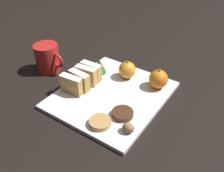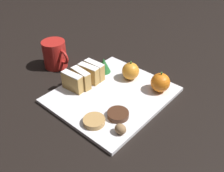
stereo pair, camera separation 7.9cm
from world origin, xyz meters
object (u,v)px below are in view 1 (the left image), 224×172
(orange_near, at_px, (158,79))
(coffee_mug, at_px, (48,58))
(orange_far, at_px, (127,70))
(walnut, at_px, (128,128))
(chocolate_cookie, at_px, (123,114))

(orange_near, relative_size, coffee_mug, 0.59)
(orange_far, distance_m, walnut, 0.26)
(orange_near, height_order, chocolate_cookie, orange_near)
(orange_near, distance_m, walnut, 0.23)
(orange_far, height_order, chocolate_cookie, orange_far)
(orange_near, bearing_deg, walnut, -84.01)
(orange_far, bearing_deg, orange_near, 3.86)
(chocolate_cookie, xyz_separation_m, coffee_mug, (-0.37, 0.07, 0.03))
(orange_far, height_order, coffee_mug, coffee_mug)
(orange_far, height_order, walnut, orange_far)
(walnut, distance_m, coffee_mug, 0.43)
(orange_far, relative_size, chocolate_cookie, 1.07)
(orange_near, relative_size, chocolate_cookie, 1.12)
(chocolate_cookie, bearing_deg, coffee_mug, 168.83)
(walnut, height_order, chocolate_cookie, walnut)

